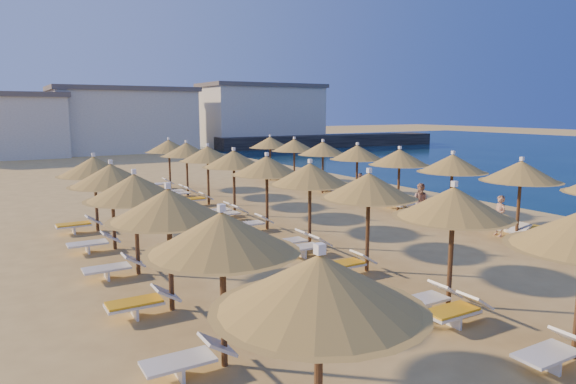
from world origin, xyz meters
TOP-DOWN VIEW (x-y plane):
  - ground at (0.00, 0.00)m, footprint 220.00×220.00m
  - jetty at (26.14, 40.44)m, footprint 30.24×6.68m
  - hotel_blocks at (3.70, 45.30)m, footprint 47.53×10.18m
  - parasol_row_east at (4.15, 0.04)m, footprint 2.90×34.73m
  - parasol_row_west at (-2.88, 0.04)m, footprint 2.90×34.73m
  - parasol_row_inland at (-8.89, -1.55)m, footprint 2.90×18.81m
  - loungers at (-0.89, -0.23)m, footprint 16.13×33.38m
  - beachgoer_a at (4.25, -2.29)m, footprint 0.50×0.65m
  - beachgoer_c at (3.82, 5.72)m, footprint 0.99×0.89m
  - beachgoer_b at (3.61, 1.18)m, footprint 0.99×1.02m

SIDE VIEW (x-z plane):
  - ground at x=0.00m, z-range 0.00..0.00m
  - loungers at x=-0.89m, z-range 0.01..0.67m
  - jetty at x=26.14m, z-range 0.00..1.50m
  - beachgoer_a at x=4.25m, z-range 0.00..1.57m
  - beachgoer_c at x=3.82m, z-range 0.00..1.62m
  - beachgoer_b at x=3.61m, z-range 0.00..1.65m
  - parasol_row_east at x=4.15m, z-range 0.99..4.11m
  - parasol_row_west at x=-2.88m, z-range 0.99..4.11m
  - parasol_row_inland at x=-8.89m, z-range 0.99..4.11m
  - hotel_blocks at x=3.70m, z-range -0.35..7.75m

